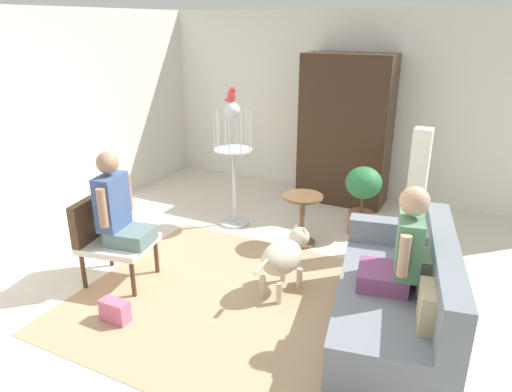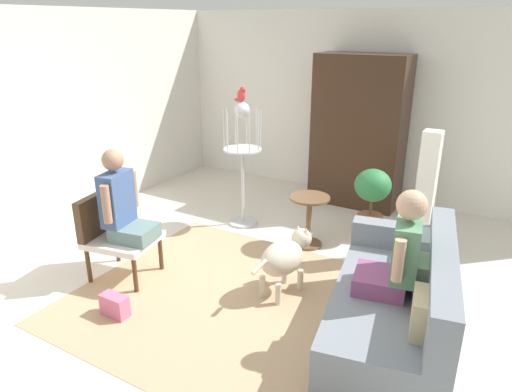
# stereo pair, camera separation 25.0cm
# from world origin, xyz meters

# --- Properties ---
(ground_plane) EXTENTS (7.34, 7.34, 0.00)m
(ground_plane) POSITION_xyz_m (0.00, 0.00, 0.00)
(ground_plane) COLOR beige
(back_wall) EXTENTS (6.43, 0.12, 2.55)m
(back_wall) POSITION_xyz_m (0.00, 3.12, 1.27)
(back_wall) COLOR silver
(back_wall) RESTS_ON ground
(left_wall) EXTENTS (0.12, 6.72, 2.55)m
(left_wall) POSITION_xyz_m (-2.97, 0.30, 1.27)
(left_wall) COLOR silver
(left_wall) RESTS_ON ground
(area_rug) EXTENTS (2.92, 2.47, 0.01)m
(area_rug) POSITION_xyz_m (-0.06, -0.24, 0.00)
(area_rug) COLOR tan
(area_rug) RESTS_ON ground
(couch) EXTENTS (1.15, 1.88, 0.85)m
(couch) POSITION_xyz_m (1.27, -0.05, 0.31)
(couch) COLOR slate
(couch) RESTS_ON ground
(armchair) EXTENTS (0.72, 0.66, 0.83)m
(armchair) POSITION_xyz_m (-1.42, -0.42, 0.48)
(armchair) COLOR #4C331E
(armchair) RESTS_ON ground
(person_on_couch) EXTENTS (0.51, 0.53, 0.83)m
(person_on_couch) POSITION_xyz_m (1.24, -0.09, 0.78)
(person_on_couch) COLOR #864376
(person_on_armchair) EXTENTS (0.50, 0.50, 0.88)m
(person_on_armchair) POSITION_xyz_m (-1.27, -0.39, 0.78)
(person_on_armchair) COLOR slate
(round_end_table) EXTENTS (0.45, 0.45, 0.59)m
(round_end_table) POSITION_xyz_m (-0.02, 1.14, 0.35)
(round_end_table) COLOR brown
(round_end_table) RESTS_ON ground
(dog) EXTENTS (0.40, 0.78, 0.59)m
(dog) POSITION_xyz_m (0.19, 0.14, 0.37)
(dog) COLOR beige
(dog) RESTS_ON ground
(bird_cage_stand) EXTENTS (0.46, 0.46, 1.52)m
(bird_cage_stand) POSITION_xyz_m (-0.98, 1.29, 0.88)
(bird_cage_stand) COLOR silver
(bird_cage_stand) RESTS_ON ground
(parrot) EXTENTS (0.17, 0.10, 0.18)m
(parrot) POSITION_xyz_m (-0.98, 1.29, 1.60)
(parrot) COLOR red
(parrot) RESTS_ON bird_cage_stand
(potted_plant) EXTENTS (0.41, 0.41, 0.83)m
(potted_plant) POSITION_xyz_m (0.51, 1.69, 0.50)
(potted_plant) COLOR #996047
(potted_plant) RESTS_ON ground
(column_lamp) EXTENTS (0.20, 0.20, 1.38)m
(column_lamp) POSITION_xyz_m (1.11, 1.50, 0.68)
(column_lamp) COLOR #4C4742
(column_lamp) RESTS_ON ground
(armoire_cabinet) EXTENTS (1.18, 0.56, 2.01)m
(armoire_cabinet) POSITION_xyz_m (-0.03, 2.71, 1.00)
(armoire_cabinet) COLOR #382316
(armoire_cabinet) RESTS_ON ground
(handbag) EXTENTS (0.25, 0.12, 0.19)m
(handbag) POSITION_xyz_m (-0.89, -0.94, 0.10)
(handbag) COLOR #D8668C
(handbag) RESTS_ON ground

